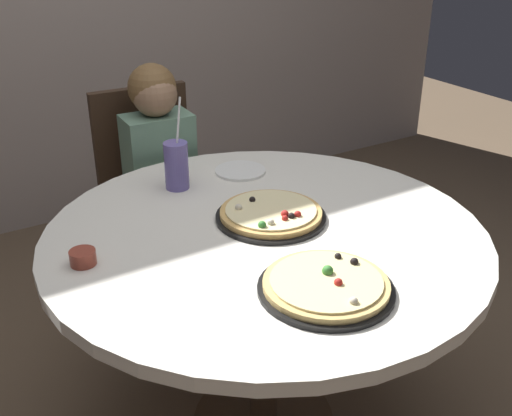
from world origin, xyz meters
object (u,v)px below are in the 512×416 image
(dining_table, at_px, (265,256))
(chair_wooden, at_px, (153,191))
(pizza_veggie, at_px, (271,214))
(soda_cup, at_px, (177,165))
(sauce_bowl, at_px, (83,257))
(pizza_cheese, at_px, (326,285))
(plate_small, at_px, (240,171))
(diner_child, at_px, (170,218))

(dining_table, relative_size, chair_wooden, 1.36)
(pizza_veggie, distance_m, soda_cup, 0.39)
(chair_wooden, distance_m, soda_cup, 0.57)
(pizza_veggie, bearing_deg, sauce_bowl, 176.10)
(soda_cup, bearing_deg, sauce_bowl, -142.86)
(dining_table, relative_size, soda_cup, 4.23)
(pizza_veggie, height_order, pizza_cheese, pizza_cheese)
(dining_table, distance_m, pizza_cheese, 0.37)
(sauce_bowl, bearing_deg, plate_small, 26.03)
(dining_table, distance_m, soda_cup, 0.45)
(dining_table, height_order, plate_small, plate_small)
(soda_cup, bearing_deg, chair_wooden, 78.87)
(diner_child, distance_m, sauce_bowl, 0.85)
(diner_child, bearing_deg, soda_cup, -106.27)
(dining_table, bearing_deg, pizza_veggie, 43.29)
(pizza_cheese, xyz_separation_m, soda_cup, (-0.05, 0.76, 0.07))
(pizza_veggie, bearing_deg, diner_child, 94.88)
(dining_table, relative_size, pizza_veggie, 3.86)
(chair_wooden, height_order, diner_child, diner_child)
(dining_table, xyz_separation_m, pizza_veggie, (0.05, 0.05, 0.11))
(diner_child, distance_m, soda_cup, 0.46)
(pizza_cheese, relative_size, sauce_bowl, 4.84)
(plate_small, bearing_deg, diner_child, 119.24)
(pizza_veggie, bearing_deg, soda_cup, 111.64)
(pizza_cheese, distance_m, soda_cup, 0.76)
(pizza_cheese, bearing_deg, pizza_veggie, 76.58)
(soda_cup, bearing_deg, diner_child, 73.73)
(diner_child, height_order, soda_cup, diner_child)
(pizza_veggie, height_order, plate_small, pizza_veggie)
(chair_wooden, relative_size, sauce_bowl, 13.57)
(sauce_bowl, bearing_deg, diner_child, 50.44)
(dining_table, distance_m, sauce_bowl, 0.53)
(dining_table, relative_size, pizza_cheese, 3.83)
(dining_table, bearing_deg, sauce_bowl, 170.28)
(chair_wooden, xyz_separation_m, diner_child, (-0.01, -0.18, -0.05))
(chair_wooden, height_order, plate_small, chair_wooden)
(diner_child, distance_m, pizza_cheese, 1.09)
(soda_cup, bearing_deg, pizza_veggie, -68.36)
(diner_child, xyz_separation_m, pizza_veggie, (0.06, -0.65, 0.28))
(pizza_cheese, bearing_deg, sauce_bowl, 137.02)
(chair_wooden, xyz_separation_m, pizza_veggie, (0.05, -0.84, 0.24))
(pizza_cheese, height_order, sauce_bowl, pizza_cheese)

